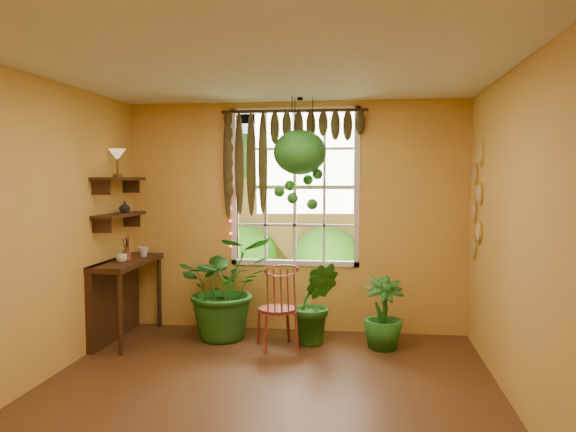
{
  "coord_description": "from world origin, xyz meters",
  "views": [
    {
      "loc": [
        0.83,
        -4.29,
        1.82
      ],
      "look_at": [
        0.08,
        1.15,
        1.44
      ],
      "focal_mm": 35.0,
      "sensor_mm": 36.0,
      "label": 1
    }
  ],
  "objects_px": {
    "potted_plant_left": "(226,287)",
    "hanging_basket": "(300,161)",
    "counter_ledge": "(118,290)",
    "potted_plant_mid": "(315,303)",
    "windsor_chair": "(278,320)"
  },
  "relations": [
    {
      "from": "counter_ledge",
      "to": "windsor_chair",
      "type": "height_order",
      "value": "windsor_chair"
    },
    {
      "from": "counter_ledge",
      "to": "hanging_basket",
      "type": "xyz_separation_m",
      "value": [
        2.01,
        0.32,
        1.45
      ]
    },
    {
      "from": "windsor_chair",
      "to": "potted_plant_mid",
      "type": "relative_size",
      "value": 1.17
    },
    {
      "from": "hanging_basket",
      "to": "windsor_chair",
      "type": "bearing_deg",
      "value": -112.37
    },
    {
      "from": "counter_ledge",
      "to": "potted_plant_left",
      "type": "bearing_deg",
      "value": 9.32
    },
    {
      "from": "potted_plant_left",
      "to": "hanging_basket",
      "type": "xyz_separation_m",
      "value": [
        0.83,
        0.12,
        1.41
      ]
    },
    {
      "from": "counter_ledge",
      "to": "potted_plant_mid",
      "type": "distance_m",
      "value": 2.21
    },
    {
      "from": "counter_ledge",
      "to": "potted_plant_mid",
      "type": "bearing_deg",
      "value": 2.63
    },
    {
      "from": "counter_ledge",
      "to": "potted_plant_mid",
      "type": "height_order",
      "value": "potted_plant_mid"
    },
    {
      "from": "counter_ledge",
      "to": "potted_plant_left",
      "type": "height_order",
      "value": "potted_plant_left"
    },
    {
      "from": "windsor_chair",
      "to": "hanging_basket",
      "type": "bearing_deg",
      "value": 44.0
    },
    {
      "from": "windsor_chair",
      "to": "counter_ledge",
      "type": "bearing_deg",
      "value": 152.57
    },
    {
      "from": "counter_ledge",
      "to": "potted_plant_left",
      "type": "relative_size",
      "value": 1.02
    },
    {
      "from": "potted_plant_mid",
      "to": "hanging_basket",
      "type": "bearing_deg",
      "value": 132.14
    },
    {
      "from": "potted_plant_left",
      "to": "potted_plant_mid",
      "type": "bearing_deg",
      "value": -5.2
    }
  ]
}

